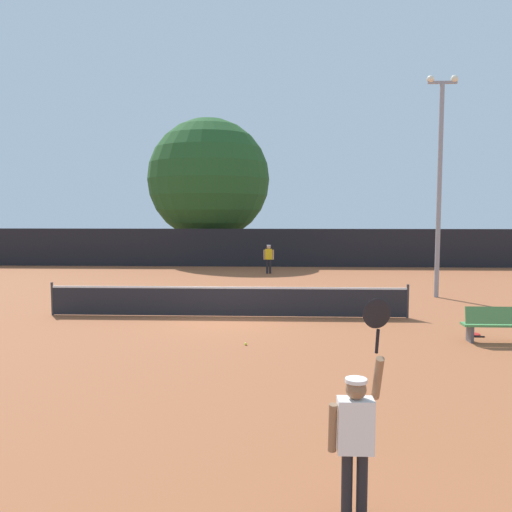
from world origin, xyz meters
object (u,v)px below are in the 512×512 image
object	(u,v)px
tennis_ball	(246,344)
courtside_bench	(499,324)
light_pole	(440,173)
parked_car_near	(394,248)
player_receiving	(269,256)
player_serving	(356,427)
spare_racket	(475,334)
large_tree	(209,180)

from	to	relation	value
tennis_ball	courtside_bench	size ratio (longest dim) A/B	0.04
light_pole	parked_car_near	world-z (taller)	light_pole
courtside_bench	light_pole	world-z (taller)	light_pole
player_receiving	parked_car_near	xyz separation A→B (m)	(8.89, 9.35, -0.17)
courtside_bench	tennis_ball	bearing A→B (deg)	-175.17
player_serving	light_pole	xyz separation A→B (m)	(5.42, 15.02, 3.79)
player_receiving	spare_racket	bearing A→B (deg)	112.77
courtside_bench	parked_car_near	xyz separation A→B (m)	(2.76, 24.12, 0.30)
tennis_ball	spare_racket	world-z (taller)	tennis_ball
light_pole	large_tree	xyz separation A→B (m)	(-10.93, 14.88, 0.73)
player_serving	spare_racket	bearing A→B (deg)	62.38
player_receiving	large_tree	world-z (taller)	large_tree
tennis_ball	player_serving	bearing A→B (deg)	-77.51
player_serving	light_pole	size ratio (longest dim) A/B	0.28
player_serving	player_receiving	xyz separation A→B (m)	(-1.30, 22.64, -0.10)
parked_car_near	player_serving	bearing A→B (deg)	-105.17
player_serving	tennis_ball	world-z (taller)	player_serving
player_serving	parked_car_near	size ratio (longest dim) A/B	0.57
tennis_ball	courtside_bench	bearing A→B (deg)	4.83
player_serving	parked_car_near	distance (m)	32.88
tennis_ball	large_tree	distance (m)	23.56
tennis_ball	spare_racket	distance (m)	6.33
player_receiving	player_serving	bearing A→B (deg)	93.29
tennis_ball	player_receiving	bearing A→B (deg)	88.80
player_serving	player_receiving	world-z (taller)	player_serving
large_tree	parked_car_near	distance (m)	14.10
tennis_ball	light_pole	xyz separation A→B (m)	(7.04, 7.69, 4.80)
spare_racket	parked_car_near	distance (m)	23.50
player_receiving	spare_racket	size ratio (longest dim) A/B	3.02
player_serving	spare_racket	distance (m)	9.87
player_receiving	tennis_ball	xyz separation A→B (m)	(-0.32, -15.32, -0.91)
large_tree	parked_car_near	world-z (taller)	large_tree
light_pole	player_serving	bearing A→B (deg)	-109.84
player_serving	large_tree	bearing A→B (deg)	100.44
player_receiving	courtside_bench	bearing A→B (deg)	112.52
courtside_bench	large_tree	world-z (taller)	large_tree
courtside_bench	light_pole	xyz separation A→B (m)	(0.59, 7.15, 4.35)
courtside_bench	large_tree	size ratio (longest dim) A/B	0.19
parked_car_near	large_tree	bearing A→B (deg)	-172.74
courtside_bench	large_tree	bearing A→B (deg)	115.13
player_receiving	courtside_bench	xyz separation A→B (m)	(6.13, -14.78, -0.47)
player_serving	tennis_ball	size ratio (longest dim) A/B	35.49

